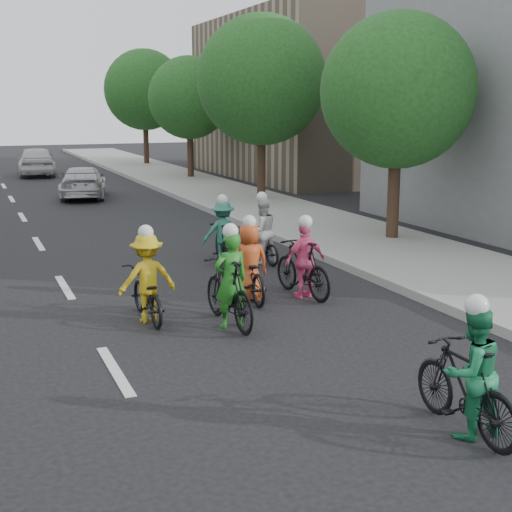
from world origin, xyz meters
TOP-DOWN VIEW (x-y plane):
  - ground at (0.00, 0.00)m, footprint 120.00×120.00m
  - sidewalk_right at (8.00, 10.00)m, footprint 4.00×80.00m
  - curb_right at (6.05, 10.00)m, footprint 0.18×80.00m
  - bldg_se at (16.00, 24.00)m, footprint 10.00×14.00m
  - tree_r_0 at (8.80, 6.60)m, footprint 4.00×4.00m
  - tree_r_1 at (8.80, 15.60)m, footprint 4.80×4.80m
  - tree_r_2 at (8.80, 24.60)m, footprint 4.00×4.00m
  - tree_r_3 at (8.80, 33.60)m, footprint 4.80×4.80m
  - cyclist_0 at (4.57, 5.59)m, footprint 0.82×1.57m
  - cyclist_1 at (3.09, 2.73)m, footprint 0.77×1.90m
  - cyclist_2 at (3.24, -3.43)m, footprint 0.72×1.76m
  - cyclist_3 at (2.19, 1.33)m, footprint 0.63×1.94m
  - cyclist_4 at (1.00, 2.13)m, footprint 0.99×1.73m
  - cyclist_5 at (4.15, 2.54)m, footprint 0.89×1.88m
  - cyclist_6 at (3.72, 5.91)m, footprint 1.03×1.62m
  - follow_car_lead at (2.70, 19.40)m, footprint 2.54×4.49m
  - follow_car_trail at (1.94, 29.58)m, footprint 2.14×4.63m

SIDE VIEW (x-z plane):
  - ground at x=0.00m, z-range 0.00..0.00m
  - sidewalk_right at x=8.00m, z-range 0.00..0.15m
  - curb_right at x=6.05m, z-range 0.00..0.18m
  - cyclist_1 at x=3.09m, z-range -0.24..1.39m
  - cyclist_0 at x=4.57m, z-range -0.24..1.43m
  - cyclist_4 at x=1.00m, z-range -0.23..1.44m
  - cyclist_5 at x=4.15m, z-range -0.19..1.41m
  - follow_car_lead at x=2.70m, z-range 0.00..1.23m
  - cyclist_2 at x=3.24m, z-range -0.19..1.44m
  - cyclist_6 at x=3.72m, z-range -0.19..1.43m
  - cyclist_3 at x=2.19m, z-range -0.24..1.51m
  - follow_car_trail at x=1.94m, z-range 0.00..1.54m
  - tree_r_0 at x=8.80m, z-range 0.98..6.95m
  - tree_r_2 at x=8.80m, z-range 0.98..6.95m
  - bldg_se at x=16.00m, z-range 0.00..8.00m
  - tree_r_1 at x=8.80m, z-range 1.05..7.98m
  - tree_r_3 at x=8.80m, z-range 1.05..7.98m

